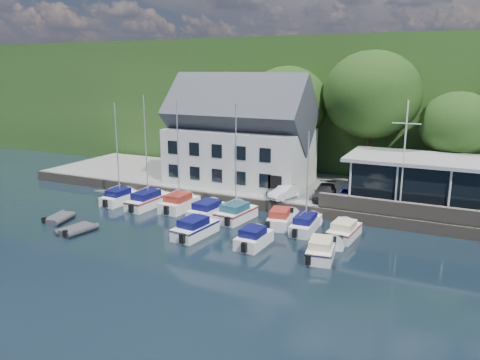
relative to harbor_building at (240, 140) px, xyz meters
The scene contains 31 objects.
ground 18.70m from the harbor_building, 67.01° to the right, with size 180.00×180.00×0.00m, color black.
quay 8.57m from the harbor_building, ahead, with size 60.00×13.00×1.00m, color gray.
quay_face 10.14m from the harbor_building, 38.16° to the right, with size 60.00×0.30×1.00m, color #62584E.
hillside 46.11m from the harbor_building, 81.25° to the left, with size 160.00×75.00×16.00m, color #27491B.
field_patch 56.60m from the harbor_building, 74.34° to the left, with size 50.00×30.00×0.30m, color #5C6934.
harbor_building is the anchor object (origin of this frame).
club_pavilion 18.15m from the harbor_building, ahead, with size 13.20×7.20×4.10m, color black, non-canonical shape.
seawall 20.03m from the harbor_building, 15.03° to the right, with size 18.00×0.50×1.20m, color #62584E.
gangway 13.23m from the harbor_building, 141.71° to the right, with size 1.20×6.00×1.40m, color silver, non-canonical shape.
car_silver 7.24m from the harbor_building, 29.44° to the right, with size 1.54×3.82×1.30m, color #AAABAF.
car_white 8.59m from the harbor_building, 31.75° to the right, with size 1.30×3.72×1.23m, color silver.
car_dgrey 10.80m from the harbor_building, 15.26° to the right, with size 1.76×4.33×1.26m, color #2C2B30.
car_blue 12.85m from the harbor_building, 12.73° to the right, with size 1.55×3.92×1.34m, color #303C93.
flagpole 16.86m from the harbor_building, 13.22° to the right, with size 2.18×0.20×9.07m, color silver, non-canonical shape.
tree_1 7.49m from the harbor_building, 128.83° to the left, with size 8.13×8.13×11.11m, color black, non-canonical shape.
tree_2 6.05m from the harbor_building, 56.42° to the left, with size 8.60×8.60×11.76m, color black, non-canonical shape.
tree_3 13.38m from the harbor_building, 25.83° to the left, with size 9.72×9.72×13.29m, color black, non-canonical shape.
tree_4 20.63m from the harbor_building, 14.79° to the left, with size 6.92×6.92×9.46m, color black, non-canonical shape.
boat_r1_0 12.30m from the harbor_building, 132.22° to the right, with size 1.85×5.70×8.66m, color white, non-canonical shape.
boat_r1_1 10.28m from the harbor_building, 119.76° to the right, with size 1.88×6.95×9.31m, color white, non-canonical shape.
boat_r1_2 8.74m from the harbor_building, 102.82° to the right, with size 2.18×5.77×9.59m, color white, non-canonical shape.
boat_r1_3 10.41m from the harbor_building, 81.12° to the right, with size 2.06×5.97×1.47m, color white, non-canonical shape.
boat_r1_4 9.75m from the harbor_building, 66.12° to the right, with size 2.17×5.72×9.33m, color white, non-canonical shape.
boat_r1_5 12.46m from the harbor_building, 47.51° to the right, with size 1.82×5.25×1.44m, color white, non-canonical shape.
boat_r1_6 13.42m from the harbor_building, 41.29° to the right, with size 1.70×6.21×8.28m, color white, non-canonical shape.
boat_r1_7 16.70m from the harbor_building, 34.79° to the right, with size 1.90×5.11×1.36m, color white, non-canonical shape.
boat_r2_2 14.74m from the harbor_building, 78.28° to the right, with size 1.97×5.74×1.49m, color white, non-canonical shape.
boat_r2_3 16.30m from the harbor_building, 60.50° to the right, with size 1.84×4.76×1.42m, color white, non-canonical shape.
boat_r2_4 19.09m from the harbor_building, 46.85° to the right, with size 1.84×5.27×1.37m, color white, non-canonical shape.
dinghy_0 18.80m from the harbor_building, 120.84° to the right, with size 1.74×2.90×0.68m, color #38383D, non-canonical shape.
dinghy_1 18.76m from the harbor_building, 108.83° to the right, with size 1.79×2.98×0.70m, color #38383D, non-canonical shape.
Camera 1 is at (13.57, -26.10, 12.47)m, focal length 35.00 mm.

